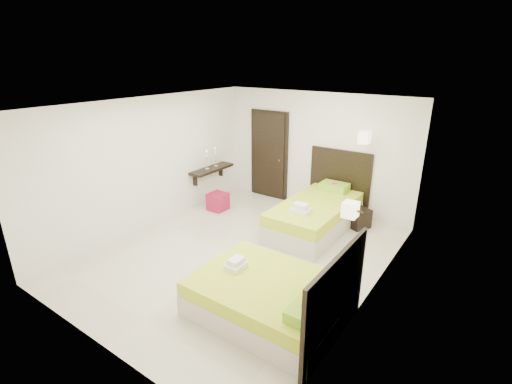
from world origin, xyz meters
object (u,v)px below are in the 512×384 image
Objects in this scene: nightstand at (357,217)px; ottoman at (218,202)px; bed_single at (317,213)px; bed_double at (273,297)px.

nightstand reaches higher than ottoman.
ottoman is at bearing -170.47° from bed_single.
bed_single is at bearing 104.62° from bed_double.
nightstand is at bearing 18.30° from ottoman.
bed_single is 5.20× the size of nightstand.
nightstand is 3.07m from ottoman.
bed_single is 2.33m from ottoman.
nightstand is 1.13× the size of ottoman.
bed_double is at bearing -75.38° from bed_single.
bed_single reaches higher than bed_double.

